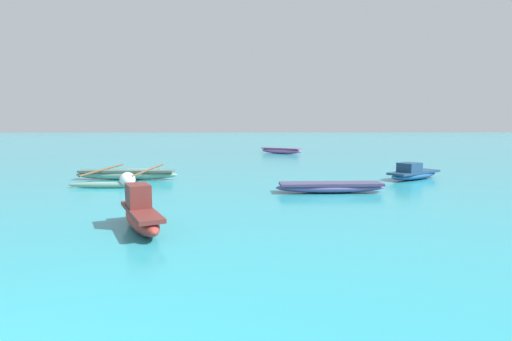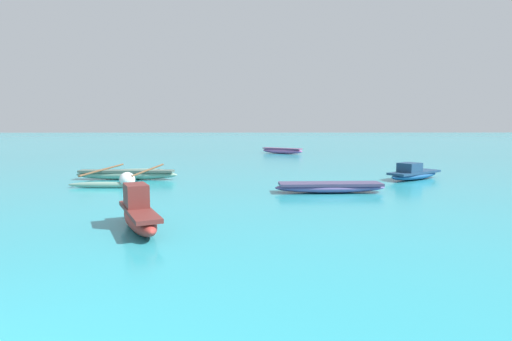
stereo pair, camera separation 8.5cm
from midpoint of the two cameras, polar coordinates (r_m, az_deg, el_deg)
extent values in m
ellipsoid|color=#1E5794|center=(15.93, 21.52, -0.63)|extent=(2.60, 2.17, 0.30)
cube|color=navy|center=(15.92, 21.54, -0.23)|extent=(2.41, 2.02, 0.08)
cube|color=navy|center=(15.61, 20.93, 0.43)|extent=(0.97, 0.94, 0.33)
ellipsoid|color=#B662A9|center=(28.57, 3.52, 2.82)|extent=(2.99, 2.42, 0.41)
cube|color=#71426A|center=(28.56, 3.52, 3.15)|extent=(2.77, 2.25, 0.08)
ellipsoid|color=#9B322C|center=(7.95, -16.34, -6.73)|extent=(1.38, 2.22, 0.40)
cube|color=maroon|center=(7.92, -16.37, -5.59)|extent=(1.28, 2.05, 0.08)
cube|color=maroon|center=(8.14, -16.78, -3.41)|extent=(0.63, 0.74, 0.44)
ellipsoid|color=#635796|center=(12.08, 10.43, -2.40)|extent=(3.32, 0.82, 0.30)
cube|color=#433C5F|center=(12.06, 10.44, -1.89)|extent=(3.05, 0.78, 0.08)
ellipsoid|color=gray|center=(15.45, -18.15, -0.61)|extent=(3.77, 0.65, 0.35)
cube|color=#4A6056|center=(15.43, -18.16, -0.10)|extent=(3.47, 0.62, 0.08)
cylinder|color=brown|center=(15.17, -15.15, 0.12)|extent=(0.22, 3.99, 0.07)
cylinder|color=brown|center=(15.72, -21.09, 0.12)|extent=(0.22, 3.99, 0.07)
ellipsoid|color=gray|center=(17.34, -16.02, -0.06)|extent=(2.42, 0.29, 0.20)
ellipsoid|color=gray|center=(13.60, -20.84, -1.94)|extent=(2.42, 0.29, 0.20)
sphere|color=white|center=(13.47, -18.06, -1.28)|extent=(0.50, 0.50, 0.50)
camera|label=1|loc=(0.04, -90.16, -0.02)|focal=28.00mm
camera|label=2|loc=(0.04, 89.84, 0.02)|focal=28.00mm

